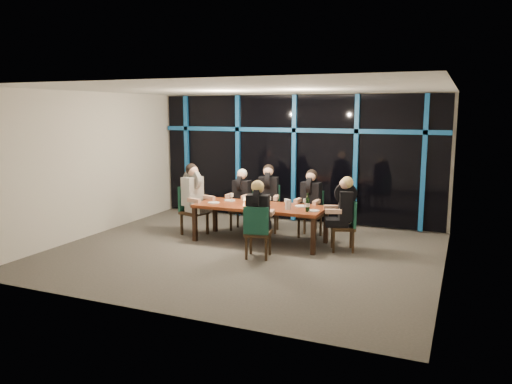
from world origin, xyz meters
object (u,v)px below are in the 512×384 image
diner_far_mid (268,188)px  chair_end_right (347,223)px  wine_bottle (308,204)px  chair_far_mid (269,206)px  water_pitcher (288,205)px  diner_far_right (311,193)px  diner_end_right (344,203)px  diner_far_left (241,190)px  dining_table (260,209)px  chair_far_right (311,211)px  chair_near_mid (257,229)px  diner_end_left (194,189)px  diner_near_mid (258,207)px  chair_far_left (243,206)px  chair_end_left (191,207)px

diner_far_mid → chair_end_right: bearing=-35.6°
diner_far_mid → wine_bottle: diner_far_mid is taller
chair_far_mid → water_pitcher: bearing=-66.3°
diner_far_right → diner_end_right: bearing=-37.9°
diner_far_left → water_pitcher: size_ratio=4.64×
water_pitcher → diner_end_right: bearing=20.7°
dining_table → chair_end_right: size_ratio=2.70×
diner_far_left → chair_far_right: bearing=3.6°
chair_far_mid → chair_near_mid: chair_far_mid is taller
diner_end_left → diner_near_mid: size_ratio=1.08×
chair_far_mid → diner_end_right: diner_end_right is taller
diner_far_left → diner_far_right: (1.58, -0.01, 0.04)m
diner_far_mid → diner_near_mid: bearing=-86.2°
diner_far_right → water_pitcher: size_ratio=4.86×
chair_far_left → wine_bottle: 2.15m
chair_far_mid → chair_far_right: 1.01m
diner_far_right → diner_near_mid: 1.82m
chair_end_right → wine_bottle: bearing=-86.4°
wine_bottle → water_pitcher: bearing=175.0°
dining_table → diner_far_mid: 0.94m
wine_bottle → diner_near_mid: bearing=-130.9°
diner_end_left → diner_far_left: bearing=-28.5°
chair_far_right → chair_near_mid: size_ratio=1.00×
chair_far_left → diner_end_left: 1.23m
diner_end_right → diner_near_mid: (-1.29, -1.04, 0.00)m
diner_end_right → chair_far_mid: bearing=-135.4°
chair_far_mid → diner_end_left: bearing=-157.0°
dining_table → diner_near_mid: bearing=-69.0°
diner_end_right → chair_end_right: bearing=90.0°
chair_far_right → diner_end_right: diner_end_right is taller
wine_bottle → diner_end_left: bearing=174.8°
dining_table → diner_end_right: size_ratio=2.78×
dining_table → chair_far_right: (0.81, 0.86, -0.14)m
chair_end_left → diner_end_left: 0.42m
chair_end_left → diner_end_right: bearing=-74.4°
dining_table → chair_near_mid: chair_near_mid is taller
chair_end_left → diner_near_mid: diner_near_mid is taller
chair_far_left → chair_end_left: 1.17m
chair_near_mid → diner_near_mid: bearing=-90.0°
chair_end_right → diner_near_mid: size_ratio=1.03×
chair_far_left → chair_end_left: (-0.83, -0.83, 0.06)m
chair_end_left → diner_end_right: 3.29m
chair_far_left → diner_end_left: diner_end_left is taller
chair_end_right → chair_far_right: bearing=-149.1°
dining_table → diner_end_right: bearing=1.7°
diner_far_right → diner_end_right: diner_far_right is taller
diner_far_left → chair_far_left: bearing=90.0°
diner_far_mid → dining_table: bearing=-91.4°
chair_far_right → wine_bottle: (0.24, -1.08, 0.35)m
chair_near_mid → diner_far_mid: diner_far_mid is taller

